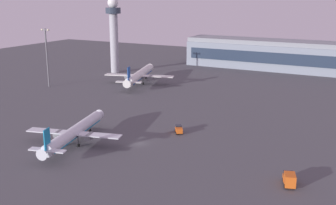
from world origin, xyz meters
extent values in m
plane|color=#4C4C51|center=(0.00, 0.00, 0.00)|extent=(416.00, 416.00, 0.00)
cube|color=gray|center=(33.31, 139.41, 7.00)|extent=(159.15, 22.00, 14.00)
cube|color=#263347|center=(33.31, 128.21, 7.70)|extent=(152.78, 0.40, 6.16)
cube|color=gray|center=(33.31, 139.41, 15.20)|extent=(159.15, 19.80, 2.40)
cylinder|color=#A8A8B2|center=(-69.99, 87.82, 15.74)|extent=(4.40, 4.40, 31.47)
cylinder|color=#2D3847|center=(-69.99, 87.82, 32.97)|extent=(8.00, 8.00, 3.00)
sphere|color=silver|center=(-69.99, 87.82, 36.99)|extent=(5.60, 5.60, 5.60)
cylinder|color=silver|center=(-16.10, -8.44, 3.58)|extent=(10.98, 31.28, 3.32)
cone|color=silver|center=(-20.25, 7.80, 3.58)|extent=(3.57, 2.81, 3.15)
cone|color=silver|center=(-11.92, -24.86, 3.58)|extent=(3.50, 3.11, 2.99)
cube|color=silver|center=(-15.89, -9.29, 3.41)|extent=(27.94, 10.29, 0.31)
cube|color=silver|center=(-12.33, -23.25, 3.75)|extent=(9.83, 4.40, 0.31)
cube|color=#1984B2|center=(-12.39, -22.99, 6.42)|extent=(0.94, 2.77, 5.68)
cylinder|color=slate|center=(-20.54, -10.47, 2.79)|extent=(2.64, 3.52, 1.92)
cylinder|color=slate|center=(-11.24, -8.10, 2.79)|extent=(2.64, 3.52, 1.92)
cube|color=#1984B2|center=(-16.10, -8.44, 2.67)|extent=(10.04, 28.76, 0.31)
cylinder|color=#333338|center=(-18.59, 1.31, 2.03)|extent=(0.24, 0.24, 3.10)
cylinder|color=black|center=(-18.59, 1.31, 0.48)|extent=(0.58, 1.02, 0.96)
cylinder|color=#333338|center=(-17.43, -11.03, 2.03)|extent=(0.24, 0.24, 3.10)
cylinder|color=black|center=(-17.43, -11.03, 0.48)|extent=(0.58, 1.02, 0.96)
cylinder|color=#333338|center=(-13.70, -10.08, 2.03)|extent=(0.24, 0.24, 3.10)
cylinder|color=black|center=(-13.70, -10.08, 0.48)|extent=(0.58, 1.02, 0.96)
cylinder|color=silver|center=(-42.95, 69.71, 4.24)|extent=(14.50, 36.75, 3.93)
cone|color=silver|center=(-48.67, 88.71, 4.24)|extent=(4.29, 3.45, 3.73)
cone|color=silver|center=(-37.16, 50.52, 4.24)|extent=(4.22, 3.79, 3.53)
cube|color=silver|center=(-42.65, 68.72, 4.03)|extent=(32.85, 13.50, 0.36)
cube|color=silver|center=(-37.73, 52.40, 4.44)|extent=(11.60, 5.66, 0.36)
cube|color=#19479E|center=(-37.81, 52.70, 7.60)|extent=(1.25, 3.26, 6.72)
cylinder|color=slate|center=(-48.09, 67.08, 3.31)|extent=(3.25, 4.22, 2.27)
cylinder|color=slate|center=(-37.21, 70.37, 3.31)|extent=(3.25, 4.22, 2.27)
cube|color=#19479E|center=(-42.95, 69.71, 3.16)|extent=(13.26, 33.79, 0.37)
cylinder|color=#333338|center=(-46.38, 81.11, 2.40)|extent=(0.29, 0.29, 3.67)
cylinder|color=black|center=(-46.38, 81.11, 0.57)|extent=(0.72, 1.21, 1.14)
cylinder|color=#333338|center=(-44.38, 66.58, 2.40)|extent=(0.29, 0.29, 3.67)
cylinder|color=black|center=(-44.38, 66.58, 0.57)|extent=(0.72, 1.21, 1.14)
cylinder|color=#333338|center=(-40.02, 67.90, 2.40)|extent=(0.29, 0.29, 3.67)
cylinder|color=black|center=(-40.02, 67.90, 0.57)|extent=(0.72, 1.21, 1.14)
cube|color=#D85919|center=(5.42, 14.40, 1.00)|extent=(2.81, 2.84, 1.10)
cube|color=#1E232D|center=(5.42, 14.40, 1.90)|extent=(2.54, 2.54, 0.70)
cube|color=#D85919|center=(6.43, 12.80, 1.15)|extent=(2.90, 3.05, 1.40)
cylinder|color=black|center=(4.54, 14.19, 0.45)|extent=(0.73, 0.92, 0.90)
cylinder|color=black|center=(5.98, 15.10, 0.45)|extent=(0.73, 0.92, 0.90)
cylinder|color=black|center=(5.98, 11.92, 0.45)|extent=(0.73, 0.92, 0.90)
cylinder|color=black|center=(7.42, 12.82, 0.45)|extent=(0.73, 0.92, 0.90)
cube|color=#D85919|center=(43.09, -5.29, 1.05)|extent=(3.13, 3.36, 1.20)
cube|color=#1E232D|center=(43.09, -5.29, 2.00)|extent=(2.85, 2.98, 0.70)
cube|color=#D85919|center=(43.86, -7.64, 1.75)|extent=(3.31, 4.14, 2.60)
cylinder|color=black|center=(41.97, -5.24, 0.45)|extent=(0.56, 0.95, 0.90)
cylinder|color=black|center=(43.97, -4.59, 0.45)|extent=(0.56, 0.95, 0.90)
cylinder|color=black|center=(43.06, -8.59, 0.45)|extent=(0.56, 0.95, 0.90)
cylinder|color=black|center=(45.06, -7.94, 0.45)|extent=(0.56, 0.95, 0.90)
cylinder|color=slate|center=(-76.50, 44.42, 13.24)|extent=(0.70, 0.70, 26.47)
cube|color=slate|center=(-76.50, 44.42, 25.87)|extent=(4.80, 0.40, 0.40)
sphere|color=#F9EAB2|center=(-78.30, 44.42, 25.87)|extent=(0.90, 0.90, 0.90)
sphere|color=#F9EAB2|center=(-74.70, 44.42, 25.87)|extent=(0.90, 0.90, 0.90)
camera|label=1|loc=(59.20, -93.84, 41.36)|focal=44.02mm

